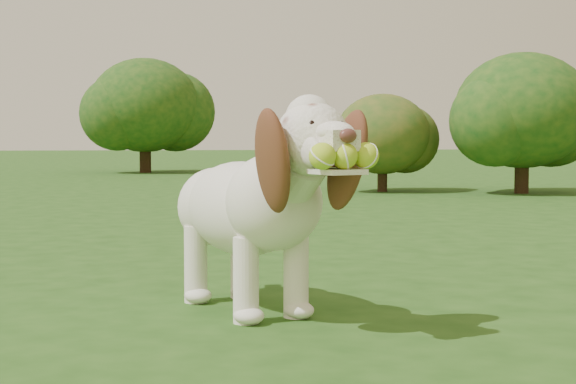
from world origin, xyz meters
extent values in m
plane|color=#204814|center=(0.00, 0.00, 0.00)|extent=(80.00, 80.00, 0.00)
ellipsoid|color=white|center=(0.53, 0.64, 0.40)|extent=(0.57, 0.77, 0.37)
ellipsoid|color=white|center=(0.62, 0.39, 0.44)|extent=(0.46, 0.46, 0.36)
ellipsoid|color=white|center=(0.45, 0.86, 0.39)|extent=(0.42, 0.42, 0.32)
cylinder|color=white|center=(0.67, 0.26, 0.53)|extent=(0.27, 0.33, 0.28)
sphere|color=white|center=(0.72, 0.14, 0.67)|extent=(0.32, 0.32, 0.25)
sphere|color=white|center=(0.71, 0.16, 0.74)|extent=(0.21, 0.21, 0.16)
cube|color=white|center=(0.77, 0.00, 0.66)|extent=(0.15, 0.17, 0.07)
ellipsoid|color=#592D28|center=(0.79, -0.07, 0.68)|extent=(0.07, 0.06, 0.05)
cube|color=white|center=(0.77, -0.01, 0.56)|extent=(0.18, 0.19, 0.02)
ellipsoid|color=brown|center=(0.58, 0.10, 0.60)|extent=(0.18, 0.27, 0.39)
ellipsoid|color=brown|center=(0.85, 0.20, 0.60)|extent=(0.21, 0.23, 0.39)
cylinder|color=white|center=(0.40, 1.00, 0.43)|extent=(0.12, 0.19, 0.14)
cylinder|color=white|center=(0.52, 0.37, 0.16)|extent=(0.12, 0.12, 0.31)
cylinder|color=white|center=(0.72, 0.45, 0.16)|extent=(0.12, 0.12, 0.31)
cylinder|color=white|center=(0.36, 0.81, 0.16)|extent=(0.12, 0.12, 0.31)
cylinder|color=white|center=(0.56, 0.88, 0.16)|extent=(0.12, 0.12, 0.31)
sphere|color=yellow|center=(0.71, -0.08, 0.62)|extent=(0.11, 0.11, 0.09)
sphere|color=yellow|center=(0.79, -0.05, 0.62)|extent=(0.11, 0.11, 0.09)
sphere|color=yellow|center=(0.86, -0.02, 0.62)|extent=(0.11, 0.11, 0.09)
cylinder|color=#382314|center=(2.98, 7.65, 0.19)|extent=(0.12, 0.12, 0.38)
ellipsoid|color=#154515|center=(2.98, 7.65, 0.70)|extent=(1.15, 1.15, 0.98)
cylinder|color=#382314|center=(0.10, 13.78, 0.34)|extent=(0.21, 0.21, 0.68)
ellipsoid|color=#154515|center=(0.10, 13.78, 1.25)|extent=(2.04, 2.04, 1.74)
cylinder|color=#382314|center=(4.53, 7.08, 0.27)|extent=(0.17, 0.17, 0.53)
ellipsoid|color=#154515|center=(4.53, 7.08, 0.98)|extent=(1.60, 1.60, 1.36)
camera|label=1|loc=(0.18, -2.77, 0.68)|focal=55.00mm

